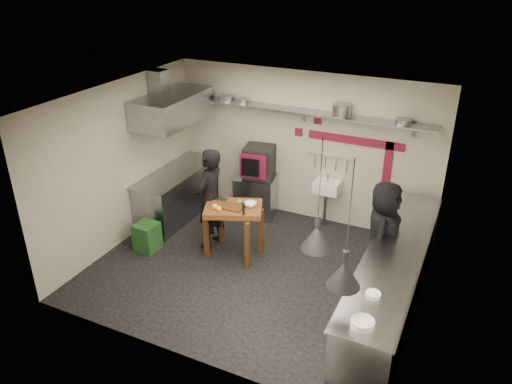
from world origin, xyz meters
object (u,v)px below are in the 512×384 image
at_px(prep_table, 234,231).
at_px(chef_left, 210,199).
at_px(combi_oven, 259,161).
at_px(oven_stand, 256,195).
at_px(green_bin, 147,237).
at_px(chef_right, 382,234).

distance_m(prep_table, chef_left, 0.67).
bearing_deg(combi_oven, oven_stand, -139.19).
distance_m(oven_stand, combi_oven, 0.69).
relative_size(green_bin, chef_right, 0.30).
distance_m(oven_stand, prep_table, 1.54).
height_order(combi_oven, chef_left, chef_left).
xyz_separation_m(oven_stand, combi_oven, (0.04, 0.05, 0.69)).
height_order(combi_oven, chef_right, chef_right).
bearing_deg(prep_table, chef_left, 144.40).
relative_size(oven_stand, green_bin, 1.60).
bearing_deg(oven_stand, green_bin, -128.61).
relative_size(combi_oven, chef_right, 0.35).
distance_m(chef_left, chef_right, 2.87).
height_order(chef_left, chef_right, chef_left).
bearing_deg(prep_table, green_bin, 176.90).
height_order(oven_stand, combi_oven, combi_oven).
bearing_deg(combi_oven, prep_table, -89.94).
distance_m(combi_oven, green_bin, 2.50).
bearing_deg(chef_right, prep_table, 93.56).
xyz_separation_m(oven_stand, chef_left, (-0.20, -1.39, 0.49)).
bearing_deg(chef_left, combi_oven, 174.61).
relative_size(oven_stand, combi_oven, 1.38).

